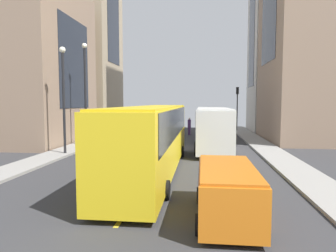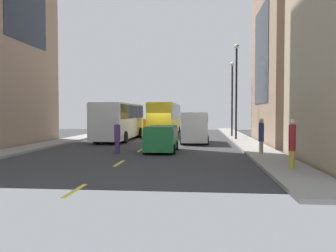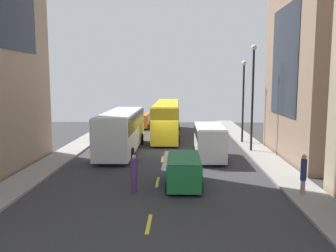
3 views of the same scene
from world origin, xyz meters
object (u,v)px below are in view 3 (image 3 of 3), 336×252
object	(u,v)px
car_orange_0	(142,120)
streetcar_yellow	(167,116)
city_bus_white	(122,128)
car_green_1	(184,169)
pedestrian_waiting_curb	(304,173)
delivery_van_white	(210,140)
pedestrian_crossing_near	(134,172)

from	to	relation	value
car_orange_0	streetcar_yellow	bearing A→B (deg)	-61.68
streetcar_yellow	car_orange_0	distance (m)	7.29
city_bus_white	car_green_1	distance (m)	10.74
car_green_1	pedestrian_waiting_curb	size ratio (longest dim) A/B	2.00
streetcar_yellow	delivery_van_white	world-z (taller)	streetcar_yellow
streetcar_yellow	city_bus_white	bearing A→B (deg)	-111.67
city_bus_white	streetcar_yellow	xyz separation A→B (m)	(3.47, 8.73, 0.12)
city_bus_white	streetcar_yellow	bearing A→B (deg)	68.33
city_bus_white	pedestrian_waiting_curb	distance (m)	15.65
delivery_van_white	car_orange_0	world-z (taller)	delivery_van_white
delivery_van_white	pedestrian_crossing_near	size ratio (longest dim) A/B	2.58
delivery_van_white	pedestrian_waiting_curb	size ratio (longest dim) A/B	2.50
city_bus_white	streetcar_yellow	world-z (taller)	streetcar_yellow
pedestrian_crossing_near	car_green_1	bearing A→B (deg)	-133.63
streetcar_yellow	pedestrian_waiting_curb	xyz separation A→B (m)	(7.52, -19.86, -0.87)
car_green_1	pedestrian_waiting_curb	distance (m)	6.23
city_bus_white	pedestrian_waiting_curb	xyz separation A→B (m)	(10.99, -11.12, -0.75)
car_green_1	pedestrian_waiting_curb	xyz separation A→B (m)	(6.00, -1.66, 0.27)
delivery_van_white	car_orange_0	bearing A→B (deg)	111.37
car_green_1	pedestrian_crossing_near	world-z (taller)	pedestrian_crossing_near
streetcar_yellow	car_green_1	bearing A→B (deg)	-85.23
streetcar_yellow	pedestrian_crossing_near	distance (m)	19.32
car_orange_0	city_bus_white	bearing A→B (deg)	-90.19
streetcar_yellow	car_orange_0	world-z (taller)	streetcar_yellow
car_green_1	pedestrian_crossing_near	bearing A→B (deg)	-158.19
delivery_van_white	car_green_1	xyz separation A→B (m)	(-2.02, -6.77, -0.53)
car_orange_0	delivery_van_white	bearing A→B (deg)	-68.63
pedestrian_waiting_curb	car_green_1	bearing A→B (deg)	-25.12
pedestrian_waiting_curb	car_orange_0	bearing A→B (deg)	-76.99
delivery_van_white	pedestrian_waiting_curb	distance (m)	9.33
pedestrian_waiting_curb	city_bus_white	bearing A→B (deg)	-55.00
pedestrian_crossing_near	car_orange_0	bearing A→B (deg)	-60.32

